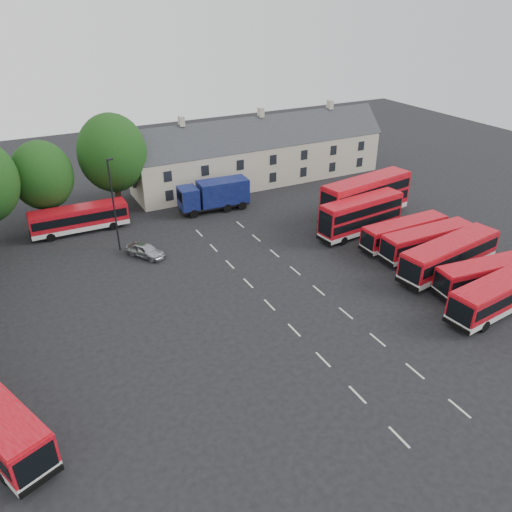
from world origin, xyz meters
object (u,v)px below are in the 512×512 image
(silver_car, at_px, (145,250))
(bus_row_a, at_px, (502,292))
(lamppost, at_px, (114,203))
(bus_dd_south, at_px, (361,214))
(box_truck, at_px, (215,194))

(silver_car, bearing_deg, bus_row_a, -78.18)
(bus_row_a, bearing_deg, silver_car, 129.44)
(lamppost, bearing_deg, bus_dd_south, -19.00)
(box_truck, xyz_separation_m, silver_car, (-10.92, -7.83, -1.35))
(bus_dd_south, distance_m, silver_car, 22.98)
(bus_row_a, height_order, silver_car, bus_row_a)
(box_truck, xyz_separation_m, lamppost, (-12.85, -5.11, 3.05))
(box_truck, bearing_deg, lamppost, -154.89)
(box_truck, distance_m, silver_car, 13.50)
(bus_row_a, xyz_separation_m, silver_car, (-23.14, 22.87, -1.15))
(bus_row_a, relative_size, silver_car, 2.68)
(box_truck, relative_size, silver_car, 2.05)
(bus_row_a, height_order, lamppost, lamppost)
(bus_row_a, bearing_deg, lamppost, 128.52)
(bus_dd_south, relative_size, silver_car, 2.47)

